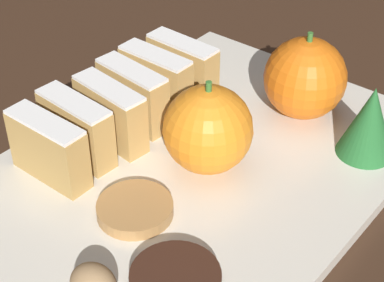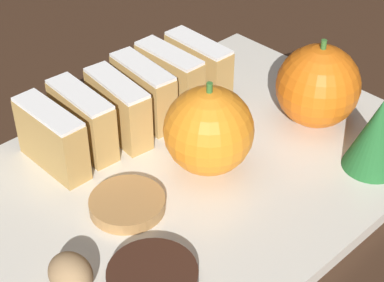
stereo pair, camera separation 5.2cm
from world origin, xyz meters
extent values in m
plane|color=#382316|center=(0.00, 0.00, 0.00)|extent=(6.00, 6.00, 0.00)
cube|color=silver|center=(0.00, 0.00, 0.01)|extent=(0.29, 0.42, 0.01)
cube|color=tan|center=(-0.09, -0.08, 0.04)|extent=(0.07, 0.02, 0.05)
cube|color=white|center=(-0.09, -0.08, 0.07)|extent=(0.07, 0.02, 0.00)
cube|color=tan|center=(-0.09, -0.05, 0.04)|extent=(0.08, 0.03, 0.05)
cube|color=white|center=(-0.09, -0.05, 0.07)|extent=(0.07, 0.03, 0.00)
cube|color=tan|center=(-0.08, -0.01, 0.04)|extent=(0.08, 0.03, 0.05)
cube|color=white|center=(-0.08, -0.01, 0.07)|extent=(0.07, 0.03, 0.00)
cube|color=tan|center=(-0.09, 0.02, 0.04)|extent=(0.08, 0.03, 0.05)
cube|color=white|center=(-0.09, 0.02, 0.07)|extent=(0.07, 0.03, 0.00)
cube|color=tan|center=(-0.09, 0.06, 0.04)|extent=(0.07, 0.02, 0.05)
cube|color=white|center=(-0.09, 0.06, 0.07)|extent=(0.07, 0.02, 0.00)
cube|color=tan|center=(-0.09, 0.09, 0.04)|extent=(0.07, 0.02, 0.05)
cube|color=white|center=(-0.09, 0.09, 0.07)|extent=(0.07, 0.02, 0.00)
sphere|color=orange|center=(0.03, 0.13, 0.05)|extent=(0.08, 0.08, 0.08)
cylinder|color=#38702D|center=(0.03, 0.13, 0.09)|extent=(0.00, 0.01, 0.01)
sphere|color=orange|center=(0.01, 0.01, 0.05)|extent=(0.08, 0.08, 0.08)
cylinder|color=#38702D|center=(0.01, 0.01, 0.09)|extent=(0.01, 0.01, 0.01)
cylinder|color=#381E14|center=(0.07, -0.11, 0.02)|extent=(0.06, 0.06, 0.01)
cylinder|color=#B27F47|center=(0.00, -0.07, 0.02)|extent=(0.06, 0.06, 0.01)
cone|color=#23662D|center=(0.10, 0.11, 0.05)|extent=(0.05, 0.05, 0.07)
camera|label=1|loc=(0.26, -0.33, 0.36)|focal=60.00mm
camera|label=2|loc=(0.30, -0.29, 0.36)|focal=60.00mm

